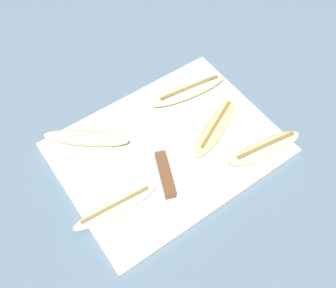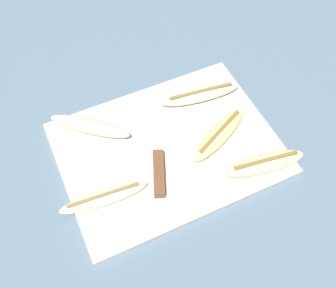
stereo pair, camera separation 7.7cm
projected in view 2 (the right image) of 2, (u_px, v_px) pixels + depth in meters
ground_plane at (168, 150)px, 0.79m from camera, size 4.00×4.00×0.00m
cutting_board at (168, 148)px, 0.78m from camera, size 0.42×0.32×0.01m
knife at (158, 162)px, 0.75m from camera, size 0.11×0.23×0.02m
banana_pale_long at (104, 197)px, 0.71m from camera, size 0.17×0.05×0.02m
banana_golden_short at (219, 135)px, 0.78m from camera, size 0.16×0.10×0.02m
banana_cream_curved at (201, 95)px, 0.84m from camera, size 0.18×0.06×0.02m
banana_bright_far at (90, 126)px, 0.79m from camera, size 0.15×0.13×0.03m
banana_soft_right at (265, 163)px, 0.74m from camera, size 0.16×0.06×0.02m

